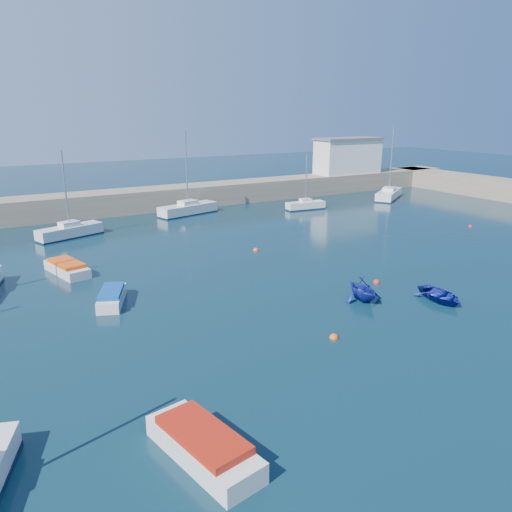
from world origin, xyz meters
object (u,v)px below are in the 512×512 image
dinghy_center (440,295)px  harbor_office (348,157)px  sailboat_5 (70,231)px  sailboat_6 (188,209)px  motorboat_1 (112,297)px  motorboat_2 (67,268)px  motorboat_0 (203,445)px  sailboat_8 (389,194)px  dinghy_left (363,289)px  sailboat_7 (305,205)px

dinghy_center → harbor_office: bearing=66.8°
sailboat_5 → sailboat_6: 14.92m
harbor_office → motorboat_1: 52.30m
motorboat_2 → sailboat_6: bearing=30.8°
sailboat_6 → motorboat_0: size_ratio=1.85×
sailboat_6 → sailboat_8: 28.65m
motorboat_2 → dinghy_left: size_ratio=1.73×
sailboat_6 → motorboat_1: sailboat_6 is taller
sailboat_6 → sailboat_7: bearing=-122.5°
harbor_office → sailboat_5: 43.67m
sailboat_8 → dinghy_left: (-29.34, -27.71, 0.12)m
harbor_office → sailboat_7: size_ratio=1.51×
sailboat_6 → motorboat_1: 28.29m
harbor_office → motorboat_1: (-43.25, -29.03, -4.65)m
sailboat_8 → dinghy_center: 39.28m
dinghy_left → dinghy_center: bearing=-23.0°
harbor_office → motorboat_1: size_ratio=2.44×
motorboat_2 → sailboat_8: bearing=1.8°
motorboat_1 → motorboat_2: (-1.36, 7.77, 0.01)m
sailboat_5 → dinghy_left: 29.83m
sailboat_6 → motorboat_0: sailboat_6 is taller
sailboat_5 → dinghy_left: bearing=-172.8°
sailboat_7 → dinghy_left: size_ratio=2.31×
sailboat_5 → dinghy_left: sailboat_5 is taller
harbor_office → motorboat_2: 49.63m
motorboat_2 → dinghy_center: (19.83, -17.82, -0.10)m
dinghy_center → motorboat_0: bearing=-152.8°
harbor_office → motorboat_2: (-44.61, -21.26, -4.65)m
dinghy_left → harbor_office: bearing=59.2°
motorboat_2 → dinghy_left: bearing=-58.2°
sailboat_7 → harbor_office: bearing=-50.6°
sailboat_5 → sailboat_7: (27.94, 0.28, -0.08)m
motorboat_0 → motorboat_2: motorboat_0 is taller
sailboat_7 → sailboat_8: sailboat_8 is taller
motorboat_0 → sailboat_6: bearing=57.0°
dinghy_center → sailboat_5: bearing=130.1°
sailboat_5 → motorboat_2: sailboat_5 is taller
motorboat_0 → motorboat_1: size_ratio=1.27×
sailboat_7 → sailboat_8: (14.64, 0.69, 0.09)m
harbor_office → sailboat_7: (-14.38, -9.51, -4.56)m
motorboat_0 → motorboat_2: (-0.35, 24.14, -0.07)m
sailboat_6 → motorboat_0: 43.40m
sailboat_7 → dinghy_center: bearing=166.5°
harbor_office → motorboat_0: harbor_office is taller
dinghy_center → sailboat_6: bearing=104.9°
sailboat_6 → sailboat_7: (13.77, -4.40, -0.12)m
dinghy_center → motorboat_2: bearing=147.3°
sailboat_7 → dinghy_center: 31.35m
sailboat_5 → dinghy_center: (17.54, -29.29, -0.27)m
sailboat_6 → dinghy_center: size_ratio=2.81×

